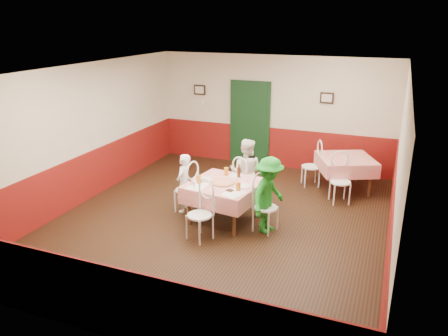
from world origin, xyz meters
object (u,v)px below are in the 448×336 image
at_px(glass_a, 199,179).
at_px(glass_c, 226,171).
at_px(second_table, 345,174).
at_px(wallet, 230,190).
at_px(chair_second_b, 340,182).
at_px(diner_right, 269,195).
at_px(chair_right, 266,208).
at_px(main_table, 224,202).
at_px(glass_b, 238,186).
at_px(diner_far, 246,172).
at_px(chair_near, 200,215).
at_px(chair_far, 245,184).
at_px(pizza, 223,183).
at_px(diner_left, 184,183).
at_px(beer_bottle, 239,172).
at_px(chair_second_a, 311,167).
at_px(chair_left, 186,190).

bearing_deg(glass_a, glass_c, 62.37).
distance_m(second_table, wallet, 3.25).
bearing_deg(glass_a, chair_second_b, 38.62).
xyz_separation_m(second_table, diner_right, (-1.01, -2.55, 0.32)).
height_order(chair_right, glass_c, glass_c).
distance_m(main_table, glass_c, 0.63).
relative_size(chair_right, glass_b, 5.81).
bearing_deg(diner_far, chair_near, 75.62).
height_order(chair_far, glass_b, glass_b).
distance_m(pizza, glass_c, 0.46).
xyz_separation_m(glass_b, glass_c, (-0.49, 0.67, -0.00)).
bearing_deg(diner_left, pizza, 80.08).
xyz_separation_m(glass_a, glass_c, (0.31, 0.59, -0.00)).
bearing_deg(beer_bottle, glass_c, 170.64).
bearing_deg(second_table, wallet, -121.08).
xyz_separation_m(second_table, chair_second_a, (-0.75, 0.00, 0.08)).
relative_size(chair_near, diner_right, 0.65).
bearing_deg(chair_second_a, diner_left, -66.36).
distance_m(pizza, diner_far, 0.94).
xyz_separation_m(second_table, chair_left, (-2.75, -2.31, 0.08)).
height_order(chair_near, diner_left, diner_left).
distance_m(chair_second_b, diner_left, 3.21).
xyz_separation_m(glass_c, diner_right, (1.01, -0.53, -0.14)).
bearing_deg(glass_a, chair_right, 3.27).
distance_m(chair_left, beer_bottle, 1.12).
height_order(chair_second_a, glass_a, glass_a).
bearing_deg(diner_left, glass_c, 110.12).
xyz_separation_m(chair_second_a, glass_b, (-0.78, -2.69, 0.39)).
relative_size(glass_a, diner_right, 0.11).
bearing_deg(chair_near, pizza, 104.39).
height_order(chair_left, diner_far, diner_far).
relative_size(chair_right, chair_second_a, 1.00).
relative_size(chair_far, glass_a, 5.91).
bearing_deg(chair_second_b, glass_c, -172.63).
bearing_deg(chair_second_b, wallet, -154.37).
xyz_separation_m(chair_left, wallet, (1.09, -0.45, 0.32)).
xyz_separation_m(second_table, glass_b, (-1.53, -2.69, 0.46)).
xyz_separation_m(glass_b, wallet, (-0.13, -0.07, -0.07)).
distance_m(chair_near, glass_a, 0.82).
relative_size(glass_b, glass_c, 1.02).
height_order(wallet, diner_left, diner_left).
bearing_deg(diner_right, glass_c, 74.57).
relative_size(main_table, chair_near, 1.36).
bearing_deg(chair_second_a, diner_right, -30.69).
bearing_deg(chair_right, glass_c, 75.81).
distance_m(chair_near, wallet, 0.70).
xyz_separation_m(chair_second_b, wallet, (-1.66, -2.01, 0.32)).
xyz_separation_m(glass_c, diner_far, (0.24, 0.48, -0.14)).
relative_size(chair_left, chair_far, 1.00).
distance_m(chair_left, chair_far, 1.20).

